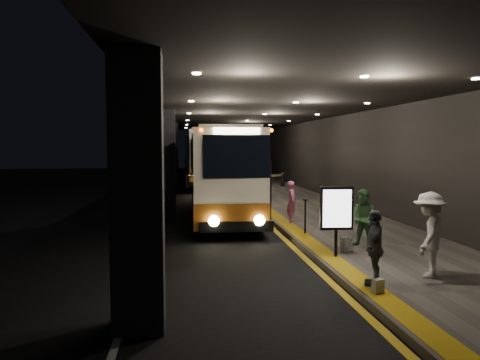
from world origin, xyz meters
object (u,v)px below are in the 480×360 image
coach_second (206,160)px  passenger_waiting_white (429,235)px  passenger_boarding (292,202)px  info_sign (336,210)px  bag_polka (346,244)px  coach_third (203,156)px  bag_plain (378,286)px  passenger_waiting_grey (375,248)px  stanchion_post (305,217)px  coach_main (222,176)px  passenger_waiting_green (364,218)px

coach_second → passenger_waiting_white: size_ratio=6.82×
passenger_boarding → info_sign: size_ratio=0.85×
passenger_waiting_white → bag_polka: size_ratio=4.85×
coach_third → bag_plain: (1.73, -37.80, -1.60)m
passenger_waiting_grey → coach_second: bearing=-151.6°
bag_plain → stanchion_post: 5.99m
coach_second → passenger_waiting_grey: 25.49m
coach_second → passenger_waiting_white: bearing=-82.1°
coach_third → coach_main: bearing=-94.6°
coach_main → passenger_waiting_white: coach_main is taller
bag_polka → stanchion_post: size_ratio=0.35×
coach_third → passenger_waiting_green: bearing=-88.9°
coach_third → info_sign: (1.87, -34.92, -0.55)m
bag_polka → passenger_waiting_grey: bearing=-99.5°
coach_third → bag_plain: coach_third is taller
coach_third → passenger_waiting_green: size_ratio=7.94×
passenger_waiting_green → bag_polka: 0.98m
coach_third → bag_plain: bearing=-91.3°
coach_third → passenger_waiting_grey: size_ratio=8.32×
info_sign → stanchion_post: bearing=92.2°
passenger_waiting_green → bag_plain: bearing=-60.5°
info_sign → passenger_waiting_grey: bearing=-87.6°
passenger_boarding → bag_polka: 4.61m
info_sign → stanchion_post: size_ratio=1.64×
passenger_waiting_green → passenger_boarding: bearing=151.8°
coach_second → passenger_waiting_grey: bearing=-85.4°
bag_polka → coach_main: bearing=109.6°
passenger_waiting_green → passenger_waiting_grey: passenger_waiting_green is taller
passenger_waiting_green → info_sign: (-1.13, -1.00, 0.39)m
info_sign → passenger_boarding: bearing=91.7°
passenger_waiting_green → bag_plain: 4.14m
info_sign → bag_plain: bearing=-90.1°
info_sign → stanchion_post: (0.03, 3.09, -0.65)m
coach_main → coach_second: coach_second is taller
coach_main → passenger_waiting_grey: 10.76m
passenger_waiting_white → coach_main: bearing=-121.9°
passenger_waiting_grey → bag_polka: passenger_waiting_grey is taller
passenger_waiting_white → passenger_waiting_grey: passenger_waiting_white is taller
passenger_waiting_grey → stanchion_post: bearing=-156.8°
coach_second → passenger_waiting_green: 22.27m
passenger_waiting_white → info_sign: (-1.39, 1.94, 0.29)m
coach_third → bag_polka: bearing=-90.0°
passenger_boarding → bag_plain: bearing=-165.3°
coach_second → info_sign: coach_second is taller
coach_main → passenger_waiting_white: 10.70m
coach_second → passenger_waiting_green: bearing=-81.7°
passenger_boarding → passenger_waiting_white: bearing=-153.3°
coach_main → coach_second: 14.88m
passenger_waiting_grey → bag_plain: 0.81m
bag_plain → coach_main: bearing=100.6°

